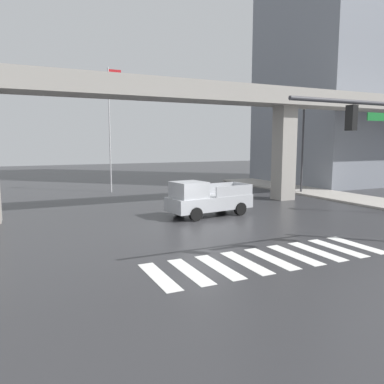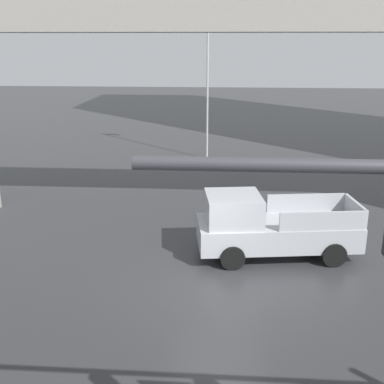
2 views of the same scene
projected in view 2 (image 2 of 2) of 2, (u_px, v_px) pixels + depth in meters
ground_plane at (218, 294)px, 13.24m from camera, size 120.00×120.00×0.00m
elevated_overpass at (224, 29)px, 16.78m from camera, size 56.90×2.57×8.16m
pickup_truck at (268, 227)px, 15.37m from camera, size 5.31×2.59×2.08m
flagpole at (210, 52)px, 26.41m from camera, size 1.16×0.12×10.54m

